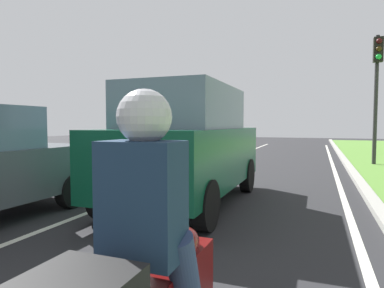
{
  "coord_description": "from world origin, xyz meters",
  "views": [
    {
      "loc": [
        3.09,
        3.32,
        1.56
      ],
      "look_at": [
        0.91,
        9.03,
        1.2
      ],
      "focal_mm": 31.2,
      "sensor_mm": 36.0,
      "label": 1
    }
  ],
  "objects_px": {
    "car_suv_ahead": "(187,145)",
    "traffic_light_near_right": "(377,76)",
    "car_hatchback_far": "(145,144)",
    "rider_person": "(145,198)"
  },
  "relations": [
    {
      "from": "car_suv_ahead",
      "to": "rider_person",
      "type": "height_order",
      "value": "car_suv_ahead"
    },
    {
      "from": "car_hatchback_far",
      "to": "rider_person",
      "type": "relative_size",
      "value": 3.2
    },
    {
      "from": "car_hatchback_far",
      "to": "traffic_light_near_right",
      "type": "bearing_deg",
      "value": 29.98
    },
    {
      "from": "rider_person",
      "to": "traffic_light_near_right",
      "type": "height_order",
      "value": "traffic_light_near_right"
    },
    {
      "from": "car_suv_ahead",
      "to": "traffic_light_near_right",
      "type": "relative_size",
      "value": 0.93
    },
    {
      "from": "traffic_light_near_right",
      "to": "rider_person",
      "type": "bearing_deg",
      "value": -102.46
    },
    {
      "from": "car_hatchback_far",
      "to": "rider_person",
      "type": "xyz_separation_m",
      "value": [
        4.67,
        -8.47,
        0.31
      ]
    },
    {
      "from": "rider_person",
      "to": "traffic_light_near_right",
      "type": "relative_size",
      "value": 0.24
    },
    {
      "from": "car_suv_ahead",
      "to": "car_hatchback_far",
      "type": "distance_m",
      "value": 4.99
    },
    {
      "from": "car_suv_ahead",
      "to": "traffic_light_near_right",
      "type": "bearing_deg",
      "value": 61.06
    }
  ]
}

